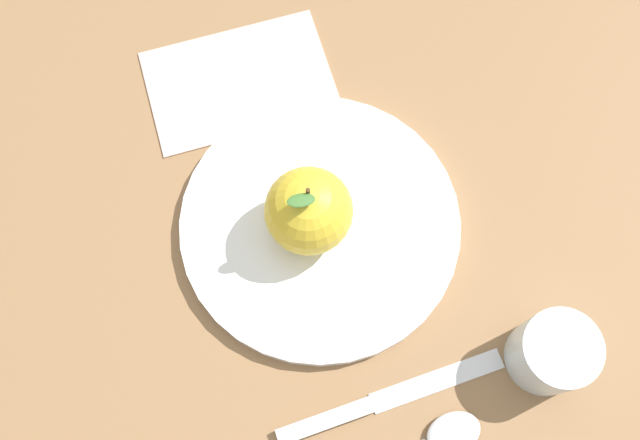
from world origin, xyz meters
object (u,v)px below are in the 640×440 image
apple (309,210)px  cup (554,352)px  knife (370,405)px  dinner_plate (320,224)px  linen_napkin (239,81)px

apple → cup: size_ratio=1.36×
knife → dinner_plate: bearing=-131.4°
cup → knife: (0.12, -0.10, -0.03)m
apple → knife: size_ratio=0.52×
apple → cup: apple is taller
knife → linen_napkin: bearing=-124.8°
dinner_plate → apple: bearing=-41.3°
cup → dinner_plate: bearing=-88.2°
linen_napkin → knife: bearing=55.2°
apple → knife: 0.18m
apple → linen_napkin: size_ratio=0.50×
knife → apple: bearing=-128.0°
dinner_plate → apple: (0.01, -0.01, 0.05)m
dinner_plate → apple: apple is taller
cup → knife: 0.16m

